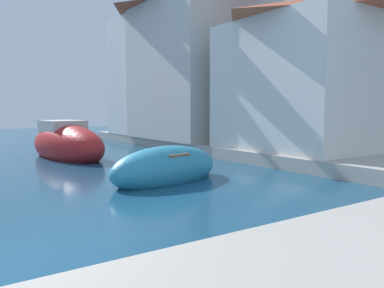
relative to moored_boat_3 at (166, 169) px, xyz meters
name	(u,v)px	position (x,y,z in m)	size (l,w,h in m)	color
quay_promenade	(233,210)	(-1.11, -4.50, -0.14)	(44.00, 32.00, 0.50)	#ADA89E
moored_boat_3	(166,169)	(0.00, 0.00, 0.00)	(4.31, 2.41, 1.41)	teal
moored_boat_4	(67,144)	(-0.78, 7.65, 0.20)	(2.78, 6.29, 2.13)	#B21E1E
waterfront_building_main	(305,73)	(7.57, 1.00, 3.35)	(5.94, 6.64, 6.39)	white
waterfront_building_annex	(201,59)	(7.57, 8.75, 4.74)	(6.75, 7.63, 9.14)	beige
waterfront_building_far	(180,66)	(7.57, 11.03, 4.57)	(6.40, 10.25, 8.80)	white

